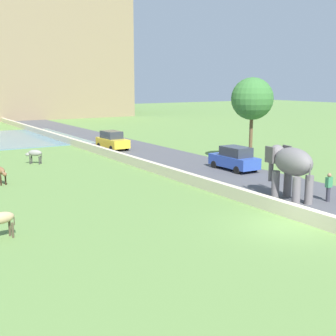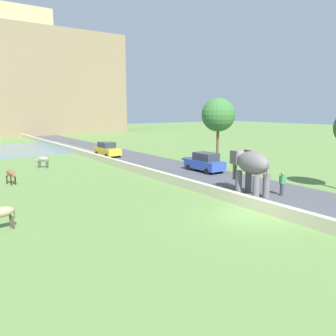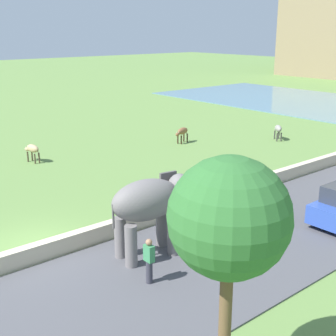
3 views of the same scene
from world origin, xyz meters
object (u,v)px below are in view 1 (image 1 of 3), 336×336
(car_yellow, at_px, (112,140))
(cow_brown, at_px, (0,172))
(elephant, at_px, (290,165))
(person_beside_elephant, at_px, (329,187))
(car_blue, at_px, (234,159))
(cow_grey, at_px, (34,154))
(cow_tan, at_px, (0,220))

(car_yellow, relative_size, cow_brown, 2.86)
(car_yellow, bearing_deg, cow_brown, -141.27)
(elephant, relative_size, person_beside_elephant, 2.18)
(car_blue, height_order, cow_grey, car_blue)
(car_yellow, bearing_deg, elephant, -89.91)
(cow_grey, bearing_deg, cow_tan, -110.04)
(cow_brown, bearing_deg, person_beside_elephant, -44.75)
(cow_grey, bearing_deg, elephant, -65.35)
(cow_grey, bearing_deg, car_blue, -41.94)
(elephant, relative_size, cow_brown, 2.50)
(cow_tan, bearing_deg, car_blue, 19.26)
(elephant, xyz_separation_m, cow_tan, (-14.77, 2.01, -1.20))
(person_beside_elephant, relative_size, cow_brown, 1.14)
(person_beside_elephant, bearing_deg, elephant, 138.99)
(cow_brown, bearing_deg, elephant, -45.18)
(elephant, height_order, cow_brown, elephant)
(cow_tan, bearing_deg, car_yellow, 54.49)
(elephant, height_order, car_yellow, elephant)
(car_blue, bearing_deg, elephant, -110.69)
(cow_grey, height_order, cow_brown, same)
(elephant, distance_m, cow_tan, 14.95)
(car_blue, height_order, cow_brown, car_blue)
(car_yellow, xyz_separation_m, cow_grey, (-8.60, -3.84, -0.06))
(car_blue, distance_m, cow_grey, 15.80)
(car_yellow, bearing_deg, car_blue, -77.65)
(car_yellow, height_order, cow_tan, car_yellow)
(elephant, bearing_deg, person_beside_elephant, -41.01)
(cow_brown, bearing_deg, cow_tan, -101.83)
(elephant, height_order, car_blue, elephant)
(elephant, distance_m, person_beside_elephant, 2.38)
(elephant, relative_size, car_yellow, 0.87)
(elephant, height_order, person_beside_elephant, elephant)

